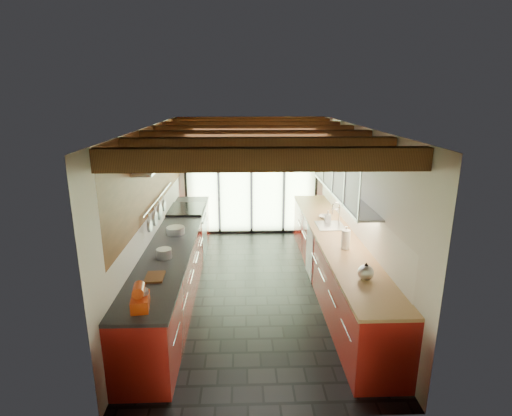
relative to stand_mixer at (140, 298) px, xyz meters
name	(u,v)px	position (x,y,z in m)	size (l,w,h in m)	color
ground	(255,288)	(1.27, 2.18, -1.03)	(5.50, 5.50, 0.00)	black
room_shell	(255,190)	(1.27, 2.18, 0.62)	(5.50, 5.50, 5.50)	silver
ceiling_beams	(255,134)	(1.27, 2.56, 1.43)	(3.14, 5.06, 4.90)	#593316
glass_door	(251,161)	(1.27, 4.87, 0.63)	(2.95, 0.10, 2.90)	#C6EAAD
left_counter	(176,263)	(-0.01, 2.18, -0.57)	(0.68, 5.00, 0.92)	maroon
range_stove	(188,232)	(-0.01, 3.63, -0.56)	(0.66, 0.90, 0.97)	silver
right_counter	(334,261)	(2.54, 2.18, -0.57)	(0.68, 5.00, 0.92)	maroon
sink_assembly	(331,224)	(2.56, 2.58, -0.07)	(0.45, 0.52, 0.43)	silver
upper_cabinets_right	(344,173)	(2.70, 2.48, 0.82)	(0.34, 3.00, 3.00)	silver
left_wall_fixtures	(160,174)	(-0.20, 2.32, 0.85)	(0.28, 2.60, 0.96)	silver
stand_mixer	(140,298)	(0.00, 0.00, 0.00)	(0.22, 0.33, 0.28)	red
pot_large	(164,253)	(0.00, 1.31, -0.05)	(0.20, 0.20, 0.13)	silver
pot_small	(176,230)	(0.00, 2.29, -0.05)	(0.29, 0.29, 0.11)	silver
cutting_board	(155,277)	(0.00, 0.69, -0.10)	(0.22, 0.30, 0.03)	brown
kettle	(366,272)	(2.54, 0.58, -0.01)	(0.24, 0.26, 0.23)	silver
paper_towel	(346,240)	(2.54, 1.55, 0.03)	(0.16, 0.16, 0.34)	white
soap_bottle	(328,217)	(2.54, 2.76, 0.00)	(0.10, 0.10, 0.22)	silver
bowl	(325,217)	(2.54, 3.01, -0.08)	(0.22, 0.22, 0.05)	silver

